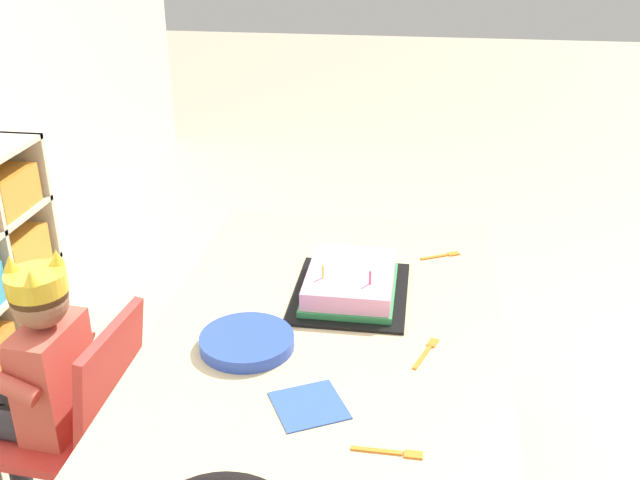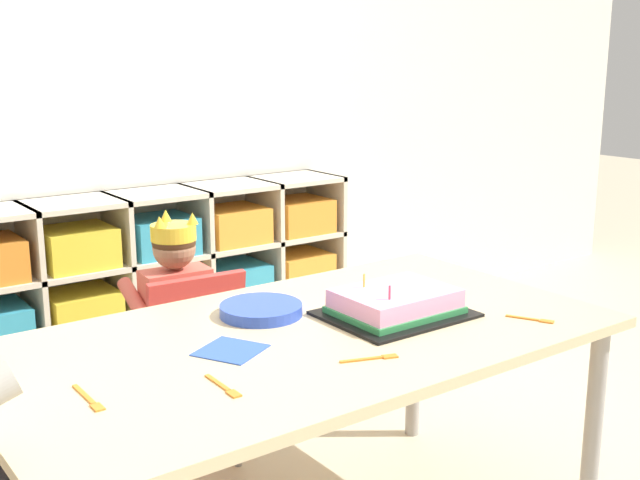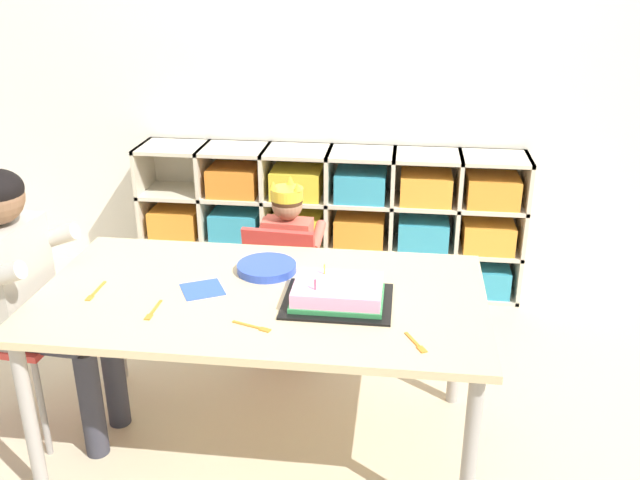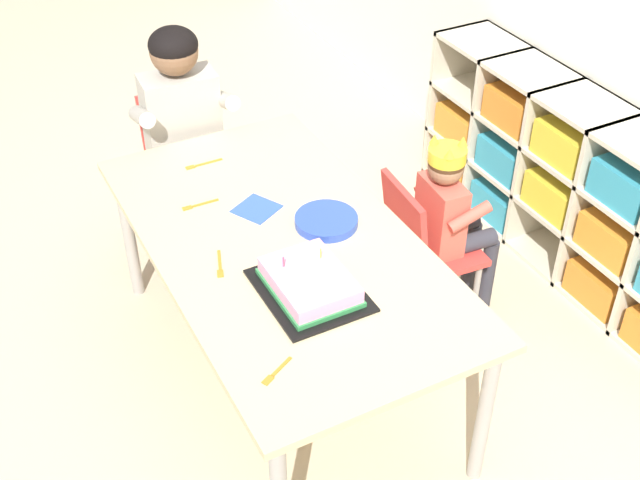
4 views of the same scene
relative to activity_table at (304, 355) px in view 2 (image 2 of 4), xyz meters
The scene contains 12 objects.
classroom_back_wall 1.80m from the activity_table, 90.00° to the left, with size 6.82×0.10×2.86m, color silver.
storage_cubby_shelf 1.40m from the activity_table, 85.12° to the left, with size 2.04×0.30×0.76m.
activity_table is the anchor object (origin of this frame).
classroom_chair_blue 0.63m from the activity_table, 92.39° to the left, with size 0.35×0.35×0.66m.
child_with_crown 0.71m from the activity_table, 91.39° to the left, with size 0.31×0.31×0.83m.
birthday_cake_on_tray 0.28m from the activity_table, ahead, with size 0.36×0.29×0.11m.
paper_plate_stack 0.19m from the activity_table, 94.57° to the left, with size 0.22×0.22×0.03m, color blue.
paper_napkin_square 0.22m from the activity_table, behind, with size 0.14×0.14×0.00m, color #3356B7.
fork_near_child_seat 0.24m from the activity_table, 84.09° to the right, with size 0.14×0.06×0.00m.
fork_beside_plate_stack 0.58m from the activity_table, behind, with size 0.02×0.15×0.00m.
fork_at_table_front_edge 0.37m from the activity_table, 151.56° to the right, with size 0.02×0.13×0.00m.
fork_scattered_mid_table 0.60m from the activity_table, 27.21° to the right, with size 0.07×0.12×0.00m.
Camera 2 is at (-1.06, -1.52, 1.30)m, focal length 44.67 mm.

